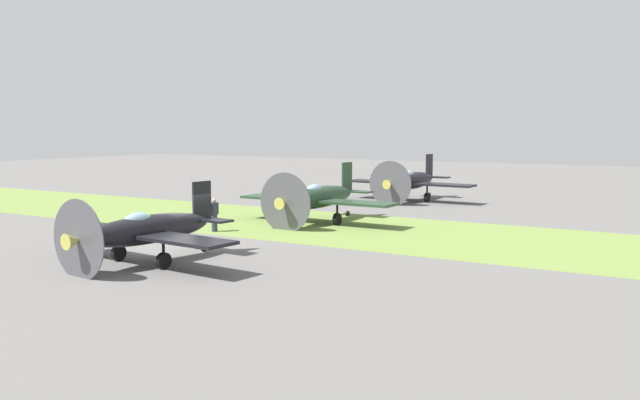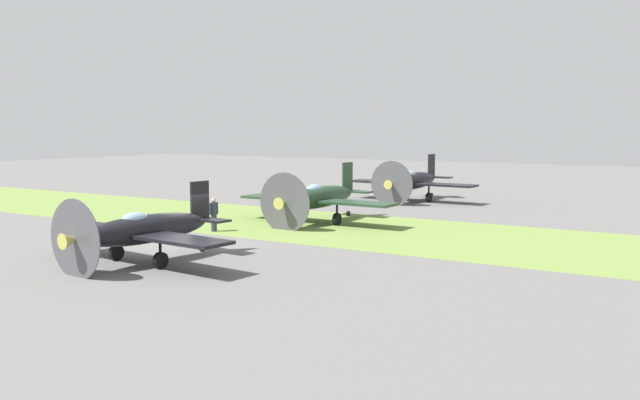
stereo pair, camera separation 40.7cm
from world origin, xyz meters
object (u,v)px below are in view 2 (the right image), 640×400
object	(u,v)px
airplane_lead	(144,230)
airplane_trail	(413,181)
ground_crew_chief	(214,214)
airplane_wingman	(318,197)

from	to	relation	value
airplane_lead	airplane_trail	xyz separation A→B (m)	(0.34, -26.68, 0.11)
airplane_trail	airplane_lead	bearing A→B (deg)	92.61
airplane_trail	ground_crew_chief	xyz separation A→B (m)	(2.71, 18.94, -0.54)
airplane_lead	airplane_wingman	distance (m)	13.34
airplane_lead	ground_crew_chief	bearing A→B (deg)	-63.63
airplane_lead	airplane_wingman	size ratio (longest dim) A/B	0.94
airplane_lead	airplane_wingman	bearing A→B (deg)	-84.40
airplane_lead	airplane_trail	distance (m)	26.68
airplane_lead	ground_crew_chief	distance (m)	8.33
ground_crew_chief	airplane_wingman	bearing A→B (deg)	154.43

